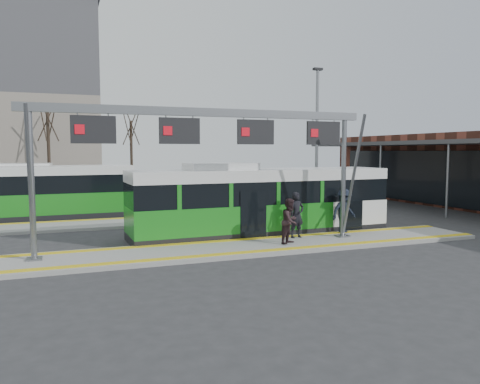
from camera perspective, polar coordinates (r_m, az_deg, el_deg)
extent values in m
plane|color=#2D2D30|center=(17.78, -2.24, -7.23)|extent=(120.00, 120.00, 0.00)
cube|color=gray|center=(17.77, -2.24, -6.99)|extent=(22.00, 3.00, 0.15)
cube|color=gray|center=(24.81, -17.06, -3.78)|extent=(20.00, 3.00, 0.15)
cube|color=yellow|center=(18.82, -3.36, -6.05)|extent=(22.00, 0.35, 0.02)
cube|color=yellow|center=(16.69, -0.97, -7.48)|extent=(22.00, 0.35, 0.02)
cube|color=yellow|center=(25.93, -17.23, -3.22)|extent=(20.00, 0.35, 0.02)
cylinder|color=slate|center=(16.85, -24.08, 0.85)|extent=(0.20, 0.20, 5.05)
cube|color=slate|center=(17.19, -23.78, -7.47)|extent=(0.50, 0.50, 0.06)
cylinder|color=slate|center=(16.15, -24.22, 0.69)|extent=(0.12, 1.46, 4.90)
cylinder|color=slate|center=(20.10, 12.50, 1.77)|extent=(0.20, 0.20, 5.05)
cube|color=slate|center=(20.39, 12.37, -5.25)|extent=(0.50, 0.50, 0.06)
cylinder|color=slate|center=(19.52, 13.62, 1.66)|extent=(0.12, 1.46, 4.90)
cube|color=slate|center=(17.57, -4.18, 9.67)|extent=(13.00, 0.25, 0.30)
cube|color=black|center=(16.83, -17.44, 7.27)|extent=(1.50, 0.12, 0.95)
cube|color=red|center=(16.74, -18.97, 7.24)|extent=(0.32, 0.02, 0.32)
cube|color=black|center=(17.27, -7.37, 7.40)|extent=(1.50, 0.12, 0.95)
cube|color=red|center=(17.10, -8.80, 7.40)|extent=(0.32, 0.02, 0.32)
cube|color=black|center=(18.20, 1.93, 7.31)|extent=(1.50, 0.12, 0.95)
cube|color=red|center=(17.97, 0.68, 7.34)|extent=(0.32, 0.02, 0.32)
cube|color=black|center=(19.56, 10.13, 7.07)|extent=(1.50, 0.12, 0.95)
cube|color=red|center=(19.27, 9.08, 7.12)|extent=(0.32, 0.02, 0.32)
cube|color=#3F3F42|center=(30.07, 26.43, 5.50)|extent=(4.00, 30.00, 0.25)
cylinder|color=slate|center=(28.89, 23.97, 1.36)|extent=(0.14, 0.14, 4.30)
cylinder|color=slate|center=(33.41, 16.72, 2.02)|extent=(0.14, 0.14, 4.30)
cube|color=black|center=(21.22, 2.68, -4.75)|extent=(11.93, 2.89, 0.35)
cube|color=#1B7C1C|center=(21.11, 2.69, -2.77)|extent=(11.93, 2.89, 1.14)
cube|color=black|center=(20.99, 2.70, 0.10)|extent=(11.93, 2.82, 0.99)
cube|color=white|center=(20.94, 2.71, 2.13)|extent=(11.93, 2.89, 0.49)
cube|color=orange|center=(24.07, 15.57, 2.09)|extent=(0.11, 1.76, 0.28)
cube|color=white|center=(20.16, -2.37, 3.14)|extent=(3.02, 1.86, 0.30)
cylinder|color=black|center=(18.73, -7.44, -5.10)|extent=(1.00, 0.33, 0.99)
cylinder|color=black|center=(20.85, -9.04, -4.09)|extent=(1.00, 0.33, 0.99)
cylinder|color=black|center=(21.99, 12.37, -3.67)|extent=(1.00, 0.33, 0.99)
cylinder|color=black|center=(23.83, 9.31, -2.96)|extent=(1.00, 0.33, 0.99)
cube|color=black|center=(28.24, -25.01, -2.78)|extent=(11.91, 2.94, 0.34)
cube|color=#1B7C1C|center=(28.16, -25.06, -1.29)|extent=(11.91, 2.94, 1.13)
cube|color=black|center=(28.07, -25.14, 0.86)|extent=(11.91, 2.87, 0.99)
cube|color=white|center=(28.03, -25.20, 2.37)|extent=(11.91, 2.94, 0.49)
cylinder|color=black|center=(27.19, -17.62, -2.15)|extent=(1.00, 0.33, 0.99)
cylinder|color=black|center=(29.38, -18.02, -1.64)|extent=(1.00, 0.33, 0.99)
cylinder|color=black|center=(29.52, -26.57, -1.87)|extent=(1.03, 0.35, 1.01)
cylinder|color=black|center=(31.76, -25.96, -1.39)|extent=(1.03, 0.35, 1.01)
imported|color=black|center=(19.70, 6.92, -2.79)|extent=(0.77, 0.58, 1.92)
imported|color=#2E1E22|center=(18.43, 6.13, -3.53)|extent=(1.10, 1.06, 1.78)
imported|color=black|center=(21.18, 12.54, -2.28)|extent=(1.36, 0.92, 1.95)
cylinder|color=#382B21|center=(44.56, -22.28, 4.46)|extent=(0.28, 0.28, 7.26)
cylinder|color=#382B21|center=(49.97, -13.09, 4.52)|extent=(0.28, 0.28, 6.91)
cylinder|color=slate|center=(25.26, 9.33, 5.52)|extent=(0.16, 0.16, 8.05)
cube|color=black|center=(25.62, 9.46, 14.57)|extent=(0.50, 0.25, 0.12)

